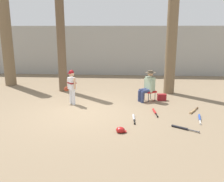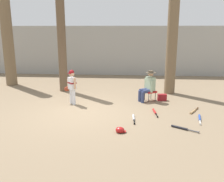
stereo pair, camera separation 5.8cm
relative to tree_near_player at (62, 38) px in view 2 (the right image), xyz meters
The scene contains 15 objects.
ground_plane 4.02m from the tree_near_player, 63.45° to the right, with size 60.00×60.00×0.00m, color #7F6B51.
concrete_back_wall 4.62m from the tree_near_player, 71.23° to the left, with size 18.00×0.36×2.93m, color #9E9E99.
tree_near_player is the anchor object (origin of this frame).
tree_behind_spectator 4.78m from the tree_near_player, ahead, with size 0.74×0.74×4.39m.
young_ballplayer 2.72m from the tree_near_player, 66.85° to the right, with size 0.56×0.46×1.31m.
folding_stool 4.51m from the tree_near_player, 19.70° to the right, with size 0.54×0.54×0.41m.
seated_spectator 4.33m from the tree_near_player, 20.77° to the right, with size 0.66×0.56×1.20m.
handbag_beside_stool 5.00m from the tree_near_player, 16.72° to the right, with size 0.34×0.18×0.26m, color maroon.
tree_far_left 3.12m from the tree_near_player, 161.36° to the left, with size 0.72×0.72×5.85m.
bat_black_composite 6.56m from the tree_near_player, 42.78° to the right, with size 0.71×0.48×0.07m.
bat_red_barrel 5.32m from the tree_near_player, 36.01° to the right, with size 0.14×0.78×0.07m.
bat_wood_tan 6.27m from the tree_near_player, 26.97° to the right, with size 0.45×0.65×0.07m.
bat_aluminum_silver 5.23m from the tree_near_player, 47.65° to the right, with size 0.09×0.77×0.07m.
bat_blue_youth 6.62m from the tree_near_player, 32.51° to the right, with size 0.24×0.81×0.07m.
batting_helmet_red 5.78m from the tree_near_player, 58.50° to the right, with size 0.29×0.22×0.17m.
Camera 2 is at (1.58, -7.90, 2.76)m, focal length 39.65 mm.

